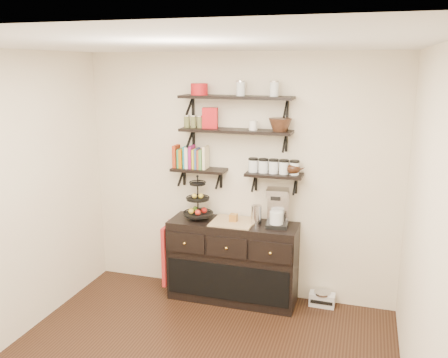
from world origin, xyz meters
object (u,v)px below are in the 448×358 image
Objects in this scene: sideboard at (233,261)px; coffee_maker at (278,208)px; radio at (322,299)px; fruit_stand at (198,205)px.

sideboard is 3.39× the size of coffee_maker.
coffee_maker is 1.14m from radio.
fruit_stand is 1.74× the size of radio.
fruit_stand is at bearing -173.70° from radio.
radio is at bearing 7.12° from sideboard.
coffee_maker is 1.50× the size of radio.
coffee_maker is (0.48, 0.03, 0.64)m from sideboard.
sideboard is 5.10× the size of radio.
fruit_stand is 0.88m from coffee_maker.
sideboard is 2.93× the size of fruit_stand.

